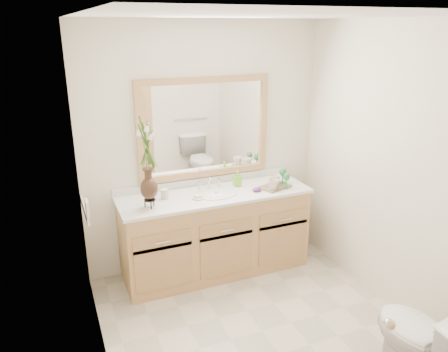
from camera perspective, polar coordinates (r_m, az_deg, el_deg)
name	(u,v)px	position (r m, az deg, el deg)	size (l,w,h in m)	color
floor	(262,331)	(3.76, 4.97, -19.50)	(2.60, 2.60, 0.00)	#BBB6A0
ceiling	(273,15)	(2.94, 6.38, 20.15)	(2.40, 2.60, 0.02)	white
wall_back	(204,148)	(4.28, -2.61, 3.64)	(2.40, 0.02, 2.40)	white
wall_front	(400,288)	(2.22, 21.97, -13.39)	(2.40, 0.02, 2.40)	white
wall_left	(95,220)	(2.83, -16.52, -5.53)	(0.02, 2.60, 2.40)	white
wall_right	(396,172)	(3.84, 21.59, 0.45)	(0.02, 2.60, 2.40)	white
vanity	(215,234)	(4.32, -1.13, -7.58)	(1.80, 0.55, 0.80)	tan
counter	(215,195)	(4.15, -1.17, -2.46)	(1.84, 0.57, 0.03)	white
sink	(216,199)	(4.15, -1.07, -3.04)	(0.38, 0.34, 0.23)	white
mirror	(205,128)	(4.21, -2.55, 6.26)	(1.32, 0.04, 0.97)	white
switch_plate	(87,207)	(3.62, -17.45, -3.92)	(0.02, 0.12, 0.12)	white
door	(340,339)	(2.17, 14.92, -19.84)	(0.80, 0.03, 2.00)	tan
toilet	(423,343)	(3.33, 24.55, -19.22)	(0.42, 0.75, 0.74)	white
flower_vase	(147,152)	(3.72, -10.05, 3.08)	(0.18, 0.18, 0.74)	black
tumbler	(165,194)	(4.04, -7.77, -2.33)	(0.07, 0.07, 0.09)	beige
soap_dish	(198,198)	(4.02, -3.41, -2.83)	(0.11, 0.11, 0.04)	beige
soap_bottle	(237,179)	(4.31, 1.73, -0.42)	(0.06, 0.06, 0.14)	#77C92F
purple_dish	(257,190)	(4.20, 4.30, -1.78)	(0.09, 0.07, 0.03)	#59246E
tray	(275,187)	(4.32, 6.64, -1.39)	(0.30, 0.20, 0.01)	brown
mug_left	(273,184)	(4.22, 6.40, -1.04)	(0.10, 0.10, 0.10)	beige
mug_right	(275,180)	(4.32, 6.61, -0.50)	(0.11, 0.10, 0.11)	beige
goblet_front	(286,178)	(4.27, 8.17, -0.23)	(0.06, 0.06, 0.14)	#27773B
goblet_back	(283,173)	(4.39, 7.69, 0.40)	(0.07, 0.07, 0.15)	#27773B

